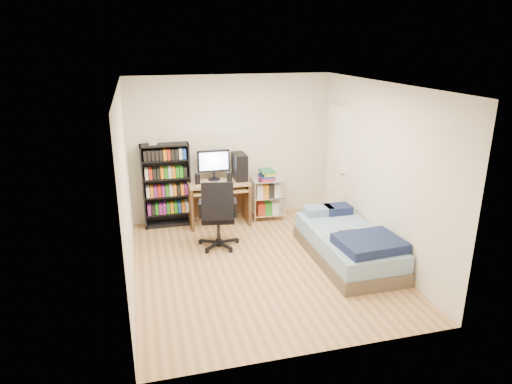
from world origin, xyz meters
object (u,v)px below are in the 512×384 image
object	(u,v)px
computer_desk	(224,184)
office_chair	(218,226)
bed	(348,244)
media_shelf	(167,184)

from	to	relation	value
computer_desk	office_chair	xyz separation A→B (m)	(-0.28, -1.01, -0.34)
computer_desk	office_chair	size ratio (longest dim) A/B	1.17
bed	media_shelf	bearing A→B (deg)	140.22
computer_desk	bed	bearing A→B (deg)	-52.74
media_shelf	bed	bearing A→B (deg)	-39.78
media_shelf	bed	xyz separation A→B (m)	(2.40, -2.00, -0.49)
office_chair	computer_desk	bearing A→B (deg)	84.49
computer_desk	bed	xyz separation A→B (m)	(1.45, -1.90, -0.45)
bed	computer_desk	bearing A→B (deg)	127.26
media_shelf	office_chair	bearing A→B (deg)	-58.60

